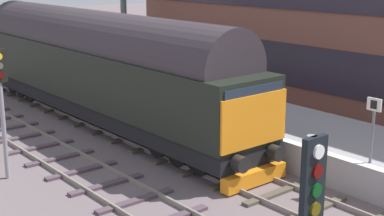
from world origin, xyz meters
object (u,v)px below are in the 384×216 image
Objects in this scene: diesel_locomotive at (97,64)px; platform_number_sign at (373,120)px; signal_post_far at (1,97)px; waiting_passenger at (225,78)px.

platform_number_sign is at bearing -80.37° from diesel_locomotive.
diesel_locomotive is at bearing 35.13° from signal_post_far.
diesel_locomotive is at bearing 59.16° from waiting_passenger.
signal_post_far is 9.28m from waiting_passenger.
platform_number_sign is (7.48, -7.87, -0.36)m from signal_post_far.
waiting_passenger is at bearing -44.91° from diesel_locomotive.
diesel_locomotive reaches higher than waiting_passenger.
signal_post_far reaches higher than waiting_passenger.
diesel_locomotive is 11.90m from platform_number_sign.
platform_number_sign is at bearing -46.44° from signal_post_far.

